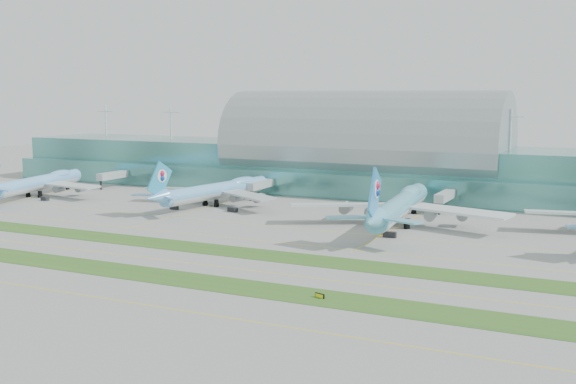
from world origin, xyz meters
The scene contains 18 objects.
ground centered at (0.00, 0.00, 0.00)m, with size 700.00×700.00×0.00m, color gray.
terminal centered at (0.01, 128.79, 14.23)m, with size 340.00×69.10×36.00m.
grass_strip_near centered at (0.00, -28.00, 0.04)m, with size 420.00×12.00×0.08m, color #2D591E.
grass_strip_far centered at (0.00, 2.00, 0.04)m, with size 420.00×12.00×0.08m, color #2D591E.
taxiline_a centered at (0.00, -48.00, 0.01)m, with size 420.00×0.35×0.01m, color yellow.
taxiline_b centered at (0.00, -14.00, 0.01)m, with size 420.00×0.35×0.01m, color yellow.
taxiline_c centered at (0.00, 18.00, 0.01)m, with size 420.00×0.35×0.01m, color yellow.
taxiline_d centered at (0.00, 40.00, 0.01)m, with size 420.00×0.35×0.01m, color yellow.
airliner_a centered at (-115.38, 58.31, 5.88)m, with size 59.78×68.75×19.05m.
airliner_b centered at (-37.07, 70.12, 5.90)m, with size 60.57×69.34×19.12m.
airliner_c centered at (37.96, 58.70, 6.85)m, with size 70.77×80.74×22.22m.
gse_a centered at (-126.76, 53.08, 0.66)m, with size 2.77×1.77×1.32m, color orange.
gse_b centered at (-104.09, 49.67, 0.79)m, with size 2.98×1.85×1.58m, color black.
gse_c centered at (-45.58, 53.80, 0.64)m, with size 3.04×1.58×1.27m, color black.
gse_d centered at (-23.64, 58.46, 0.83)m, with size 3.88×1.81×1.67m, color black.
gse_e centered at (36.94, 41.92, 0.81)m, with size 3.76×1.98×1.63m, color gold.
gse_f centered at (41.11, 38.76, 0.84)m, with size 3.86×1.67×1.68m, color black.
taxiway_sign_east centered at (47.93, -28.40, 0.51)m, with size 2.41×1.00×1.04m.
Camera 1 is at (105.27, -161.04, 41.89)m, focal length 45.00 mm.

